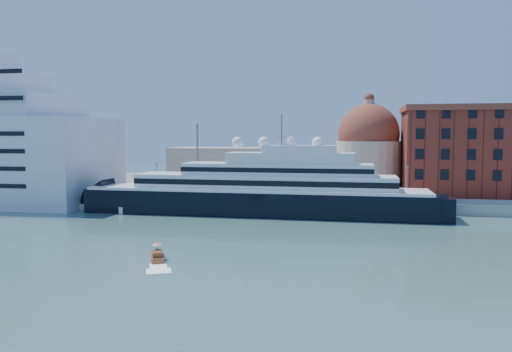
# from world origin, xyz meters

# --- Properties ---
(ground) EXTENTS (400.00, 400.00, 0.00)m
(ground) POSITION_xyz_m (0.00, 0.00, 0.00)
(ground) COLOR #38625E
(ground) RESTS_ON ground
(quay) EXTENTS (180.00, 10.00, 2.50)m
(quay) POSITION_xyz_m (0.00, 34.00, 1.25)
(quay) COLOR gray
(quay) RESTS_ON ground
(land) EXTENTS (260.00, 72.00, 2.00)m
(land) POSITION_xyz_m (0.00, 75.00, 1.00)
(land) COLOR slate
(land) RESTS_ON ground
(quay_fence) EXTENTS (180.00, 0.10, 1.20)m
(quay_fence) POSITION_xyz_m (0.00, 29.50, 3.10)
(quay_fence) COLOR slate
(quay_fence) RESTS_ON quay
(superyacht) EXTENTS (87.00, 12.06, 26.00)m
(superyacht) POSITION_xyz_m (-5.76, 23.00, 4.49)
(superyacht) COLOR black
(superyacht) RESTS_ON ground
(service_barge) EXTENTS (13.92, 7.90, 2.97)m
(service_barge) POSITION_xyz_m (-37.92, 20.66, 0.85)
(service_barge) COLOR white
(service_barge) RESTS_ON ground
(water_taxi) EXTENTS (3.72, 5.51, 2.50)m
(water_taxi) POSITION_xyz_m (-8.77, -20.29, 0.60)
(water_taxi) COLOR maroon
(water_taxi) RESTS_ON ground
(warehouse) EXTENTS (43.00, 19.00, 23.25)m
(warehouse) POSITION_xyz_m (52.00, 52.00, 13.79)
(warehouse) COLOR maroon
(warehouse) RESTS_ON land
(church) EXTENTS (66.00, 18.00, 25.50)m
(church) POSITION_xyz_m (6.39, 57.72, 10.91)
(church) COLOR beige
(church) RESTS_ON land
(lamp_posts) EXTENTS (120.80, 2.40, 18.00)m
(lamp_posts) POSITION_xyz_m (-12.67, 32.27, 9.84)
(lamp_posts) COLOR slate
(lamp_posts) RESTS_ON quay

